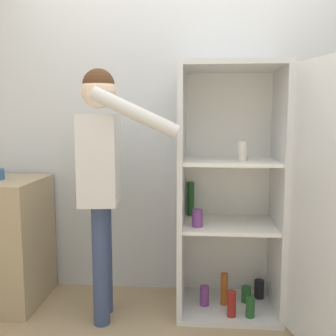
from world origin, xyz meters
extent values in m
cube|color=silver|center=(0.00, 0.98, 1.27)|extent=(7.00, 0.06, 2.55)
cube|color=silver|center=(0.38, 0.65, 0.02)|extent=(0.70, 0.55, 0.04)
cube|color=silver|center=(0.38, 0.65, 1.69)|extent=(0.70, 0.55, 0.04)
cube|color=white|center=(0.38, 0.91, 0.85)|extent=(0.70, 0.03, 1.64)
cube|color=silver|center=(0.05, 0.65, 0.85)|extent=(0.04, 0.55, 1.64)
cube|color=silver|center=(0.71, 0.65, 0.85)|extent=(0.03, 0.55, 1.64)
cube|color=white|center=(0.38, 0.65, 0.62)|extent=(0.63, 0.48, 0.02)
cube|color=white|center=(0.38, 0.65, 1.06)|extent=(0.63, 0.48, 0.02)
cube|color=silver|center=(0.84, 0.05, 0.85)|extent=(0.22, 0.68, 1.64)
cylinder|color=#723884|center=(0.22, 0.62, 0.10)|extent=(0.06, 0.06, 0.14)
cylinder|color=beige|center=(0.46, 0.58, 1.14)|extent=(0.07, 0.07, 0.13)
cylinder|color=#1E5123|center=(0.52, 0.69, 0.09)|extent=(0.07, 0.07, 0.12)
cylinder|color=maroon|center=(0.40, 0.47, 0.12)|extent=(0.06, 0.06, 0.17)
cylinder|color=black|center=(0.62, 0.76, 0.10)|extent=(0.07, 0.07, 0.13)
cylinder|color=#723884|center=(0.16, 0.54, 0.69)|extent=(0.07, 0.07, 0.12)
cylinder|color=#1E5123|center=(0.11, 0.85, 0.75)|extent=(0.05, 0.05, 0.25)
cylinder|color=#1E5123|center=(0.52, 0.47, 0.10)|extent=(0.06, 0.06, 0.14)
cylinder|color=#9E4C19|center=(0.36, 0.64, 0.15)|extent=(0.05, 0.05, 0.23)
cylinder|color=#384770|center=(-0.48, 0.54, 0.40)|extent=(0.11, 0.11, 0.81)
cylinder|color=#384770|center=(-0.46, 0.37, 0.40)|extent=(0.11, 0.11, 0.81)
cube|color=silver|center=(-0.47, 0.45, 1.09)|extent=(0.28, 0.44, 0.57)
sphere|color=beige|center=(-0.47, 0.45, 1.52)|extent=(0.22, 0.22, 0.22)
sphere|color=#4C2D19|center=(-0.47, 0.45, 1.56)|extent=(0.20, 0.20, 0.20)
cylinder|color=silver|center=(-0.49, 0.69, 1.06)|extent=(0.08, 0.08, 0.54)
cylinder|color=silver|center=(-0.20, 0.25, 1.39)|extent=(0.53, 0.14, 0.30)
camera|label=1|loc=(0.18, -2.04, 1.36)|focal=42.00mm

